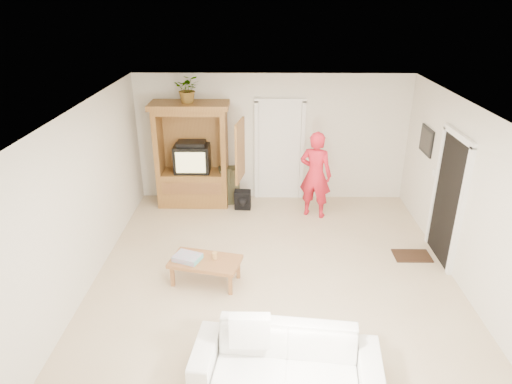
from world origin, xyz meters
TOP-DOWN VIEW (x-y plane):
  - floor at (0.00, 0.00)m, footprint 6.00×6.00m
  - ceiling at (0.00, 0.00)m, footprint 6.00×6.00m
  - wall_back at (0.00, 3.00)m, footprint 5.50×0.00m
  - wall_front at (0.00, -3.00)m, footprint 5.50×0.00m
  - wall_left at (-2.75, 0.00)m, footprint 0.00×6.00m
  - wall_right at (2.75, 0.00)m, footprint 0.00×6.00m
  - armoire at (-1.58, 2.66)m, footprint 1.82×1.14m
  - door_back at (0.15, 2.97)m, footprint 0.85×0.05m
  - doorway_right at (2.73, 0.60)m, footprint 0.05×0.90m
  - framed_picture at (2.73, 1.90)m, footprint 0.03×0.60m
  - doormat at (2.30, 0.60)m, footprint 0.60×0.40m
  - plant at (-1.60, 2.63)m, footprint 0.49×0.43m
  - man at (0.81, 2.12)m, footprint 0.73×0.61m
  - sofa at (0.07, -2.09)m, footprint 2.14×1.03m
  - coffee_table at (-1.04, -0.17)m, footprint 1.12×0.77m
  - towel at (-1.30, -0.17)m, footprint 0.46×0.40m
  - candle at (-0.90, -0.13)m, footprint 0.08×0.08m
  - backpack_black at (-0.59, 2.36)m, footprint 0.33×0.21m
  - backpack_olive at (-0.88, 2.70)m, footprint 0.45×0.37m

SIDE VIEW (x-z plane):
  - floor at x=0.00m, z-range 0.00..0.00m
  - doormat at x=2.30m, z-range 0.00..0.02m
  - backpack_black at x=-0.59m, z-range 0.00..0.40m
  - sofa at x=0.07m, z-range 0.00..0.60m
  - coffee_table at x=-1.04m, z-range 0.14..0.52m
  - backpack_olive at x=-0.88m, z-range 0.00..0.76m
  - towel at x=-1.30m, z-range 0.38..0.46m
  - candle at x=-0.90m, z-range 0.38..0.48m
  - man at x=0.81m, z-range 0.00..1.70m
  - armoire at x=-1.58m, z-range -0.14..1.96m
  - door_back at x=0.15m, z-range 0.00..2.04m
  - doorway_right at x=2.73m, z-range 0.00..2.04m
  - wall_back at x=0.00m, z-range -1.45..4.05m
  - wall_front at x=0.00m, z-range -1.45..4.05m
  - wall_left at x=-2.75m, z-range -1.70..4.30m
  - wall_right at x=2.75m, z-range -1.70..4.30m
  - framed_picture at x=2.73m, z-range 1.36..1.84m
  - plant at x=-1.60m, z-range 2.10..2.63m
  - ceiling at x=0.00m, z-range 2.60..2.60m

